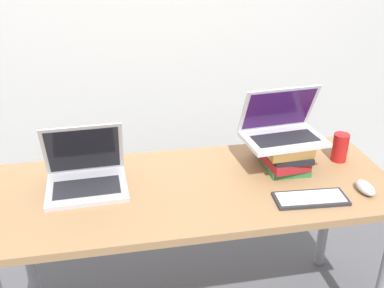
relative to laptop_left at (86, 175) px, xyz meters
name	(u,v)px	position (x,y,z in m)	size (l,w,h in m)	color
desk	(195,203)	(0.41, -0.07, -0.13)	(1.57, 0.63, 0.72)	#9E754C
laptop_left	(86,175)	(0.00, 0.00, 0.00)	(0.31, 0.27, 0.25)	#B2B2B7
book_stack	(283,152)	(0.80, 0.01, 0.02)	(0.20, 0.27, 0.13)	#33753D
laptop_on_books	(282,129)	(0.79, 0.02, 0.12)	(0.33, 0.25, 0.22)	silver
wireless_keyboard	(311,199)	(0.81, -0.25, -0.04)	(0.27, 0.13, 0.01)	#28282D
mouse	(365,188)	(1.03, -0.24, -0.03)	(0.06, 0.11, 0.04)	#B2B2B7
soda_can	(340,147)	(1.06, 0.02, 0.01)	(0.07, 0.07, 0.12)	red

